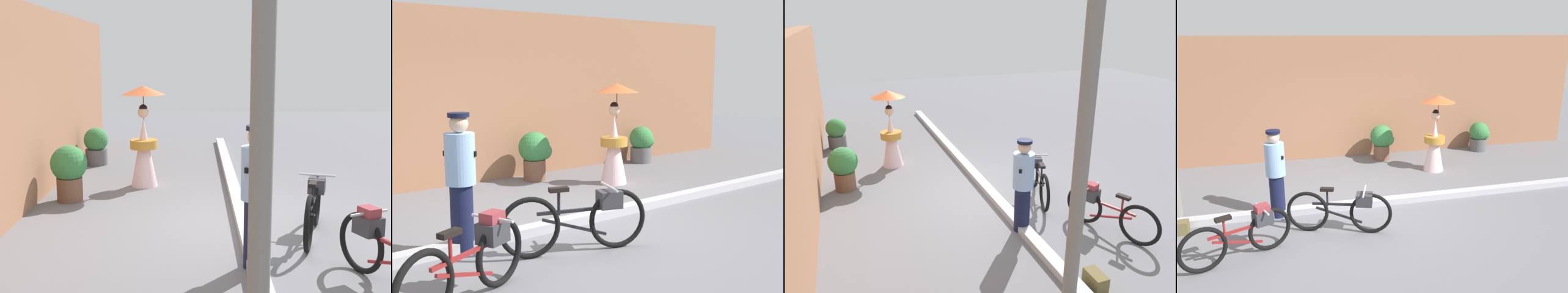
% 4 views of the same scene
% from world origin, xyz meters
% --- Properties ---
extents(ground_plane, '(30.00, 30.00, 0.00)m').
position_xyz_m(ground_plane, '(0.00, 0.00, 0.00)').
color(ground_plane, slate).
extents(building_wall, '(14.00, 0.40, 3.14)m').
position_xyz_m(building_wall, '(0.00, 3.40, 1.57)').
color(building_wall, '#9E6B4C').
rests_on(building_wall, ground_plane).
extents(sidewalk_curb, '(14.00, 0.20, 0.12)m').
position_xyz_m(sidewalk_curb, '(0.00, 0.00, 0.06)').
color(sidewalk_curb, '#B2B2B7').
rests_on(sidewalk_curb, ground_plane).
extents(bicycle_near_officer, '(1.54, 0.74, 0.76)m').
position_xyz_m(bicycle_near_officer, '(-2.02, -1.29, 0.40)').
color(bicycle_near_officer, black).
rests_on(bicycle_near_officer, ground_plane).
extents(bicycle_far_side, '(1.69, 0.66, 0.78)m').
position_xyz_m(bicycle_far_side, '(-0.47, -0.88, 0.40)').
color(bicycle_far_side, black).
rests_on(bicycle_far_side, ground_plane).
extents(person_officer, '(0.34, 0.34, 1.60)m').
position_xyz_m(person_officer, '(-1.50, 0.00, 0.85)').
color(person_officer, '#141938').
rests_on(person_officer, ground_plane).
extents(person_with_parasol, '(0.79, 0.79, 1.82)m').
position_xyz_m(person_with_parasol, '(2.20, 1.60, 0.91)').
color(person_with_parasol, silver).
rests_on(person_with_parasol, ground_plane).
extents(potted_plant_by_door, '(0.60, 0.59, 0.92)m').
position_xyz_m(potted_plant_by_door, '(1.21, 2.70, 0.52)').
color(potted_plant_by_door, brown).
rests_on(potted_plant_by_door, ground_plane).
extents(potted_plant_small, '(0.54, 0.52, 0.81)m').
position_xyz_m(potted_plant_small, '(4.07, 2.82, 0.42)').
color(potted_plant_small, '#59595B').
rests_on(potted_plant_small, ground_plane).
extents(backpack_on_pavement, '(0.33, 0.19, 0.22)m').
position_xyz_m(backpack_on_pavement, '(-3.13, -0.29, 0.11)').
color(backpack_on_pavement, brown).
rests_on(backpack_on_pavement, ground_plane).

